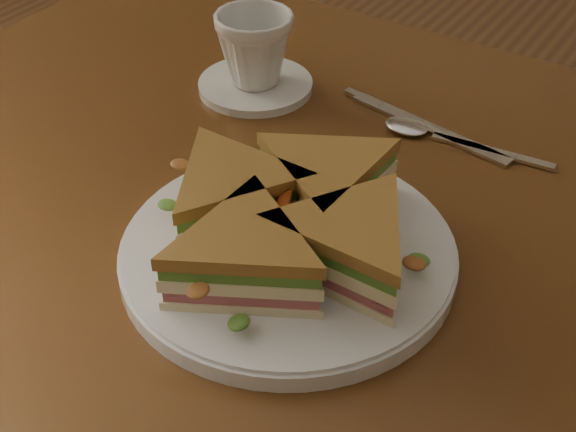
{
  "coord_description": "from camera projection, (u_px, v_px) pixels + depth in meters",
  "views": [
    {
      "loc": [
        0.25,
        -0.52,
        1.22
      ],
      "look_at": [
        -0.03,
        -0.08,
        0.8
      ],
      "focal_mm": 50.0,
      "sensor_mm": 36.0,
      "label": 1
    }
  ],
  "objects": [
    {
      "name": "table",
      "position": [
        359.0,
        299.0,
        0.8
      ],
      "size": [
        1.2,
        0.8,
        0.75
      ],
      "color": "#3D210E",
      "rests_on": "ground"
    },
    {
      "name": "plate",
      "position": [
        288.0,
        254.0,
        0.7
      ],
      "size": [
        0.29,
        0.29,
        0.02
      ],
      "primitive_type": "cylinder",
      "color": "white",
      "rests_on": "table"
    },
    {
      "name": "sandwich_wedges",
      "position": [
        288.0,
        221.0,
        0.67
      ],
      "size": [
        0.27,
        0.27,
        0.06
      ],
      "color": "#F7E9B7",
      "rests_on": "plate"
    },
    {
      "name": "crisps_mound",
      "position": [
        288.0,
        224.0,
        0.68
      ],
      "size": [
        0.09,
        0.09,
        0.05
      ],
      "primitive_type": null,
      "color": "#B34717",
      "rests_on": "plate"
    },
    {
      "name": "spoon",
      "position": [
        427.0,
        133.0,
        0.85
      ],
      "size": [
        0.18,
        0.04,
        0.01
      ],
      "rotation": [
        0.0,
        0.0,
        0.09
      ],
      "color": "silver",
      "rests_on": "table"
    },
    {
      "name": "knife",
      "position": [
        417.0,
        123.0,
        0.87
      ],
      "size": [
        0.21,
        0.05,
        0.0
      ],
      "rotation": [
        0.0,
        0.0,
        -0.18
      ],
      "color": "silver",
      "rests_on": "table"
    },
    {
      "name": "saucer",
      "position": [
        256.0,
        85.0,
        0.93
      ],
      "size": [
        0.13,
        0.13,
        0.01
      ],
      "primitive_type": "cylinder",
      "color": "white",
      "rests_on": "table"
    },
    {
      "name": "coffee_cup",
      "position": [
        254.0,
        49.0,
        0.9
      ],
      "size": [
        0.1,
        0.1,
        0.08
      ],
      "primitive_type": "imported",
      "rotation": [
        0.0,
        0.0,
        0.15
      ],
      "color": "white",
      "rests_on": "saucer"
    }
  ]
}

